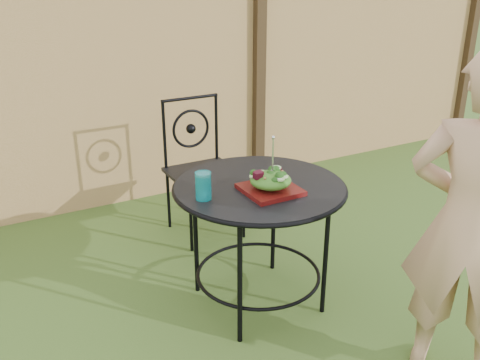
{
  "coord_description": "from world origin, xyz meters",
  "views": [
    {
      "loc": [
        -1.03,
        -1.76,
        1.81
      ],
      "look_at": [
        0.22,
        0.51,
        0.75
      ],
      "focal_mm": 40.0,
      "sensor_mm": 36.0,
      "label": 1
    }
  ],
  "objects": [
    {
      "name": "drinking_glass",
      "position": [
        -0.03,
        0.44,
        0.79
      ],
      "size": [
        0.08,
        0.08,
        0.14
      ],
      "primitive_type": "cylinder",
      "color": "#0B7E87",
      "rests_on": "patio_table"
    },
    {
      "name": "diner",
      "position": [
        0.81,
        -0.46,
        0.77
      ],
      "size": [
        0.62,
        0.67,
        1.54
      ],
      "primitive_type": "imported",
      "rotation": [
        0.0,
        0.0,
        2.17
      ],
      "color": "tan",
      "rests_on": "ground"
    },
    {
      "name": "fence",
      "position": [
        -0.0,
        2.19,
        0.95
      ],
      "size": [
        8.0,
        0.12,
        1.9
      ],
      "color": "tan",
      "rests_on": "ground"
    },
    {
      "name": "salad",
      "position": [
        0.31,
        0.35,
        0.79
      ],
      "size": [
        0.21,
        0.21,
        0.08
      ],
      "primitive_type": "ellipsoid",
      "color": "#235614",
      "rests_on": "salad_plate"
    },
    {
      "name": "fork",
      "position": [
        0.32,
        0.35,
        0.92
      ],
      "size": [
        0.01,
        0.01,
        0.18
      ],
      "primitive_type": "cylinder",
      "color": "silver",
      "rests_on": "salad"
    },
    {
      "name": "patio_chair",
      "position": [
        0.41,
        1.43,
        0.5
      ],
      "size": [
        0.46,
        0.46,
        0.95
      ],
      "color": "black",
      "rests_on": "ground"
    },
    {
      "name": "salad_plate",
      "position": [
        0.31,
        0.35,
        0.74
      ],
      "size": [
        0.27,
        0.27,
        0.02
      ],
      "primitive_type": "cube",
      "color": "#3F0A09",
      "rests_on": "patio_table"
    },
    {
      "name": "patio_table",
      "position": [
        0.31,
        0.46,
        0.59
      ],
      "size": [
        0.92,
        0.92,
        0.72
      ],
      "color": "black",
      "rests_on": "ground"
    }
  ]
}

